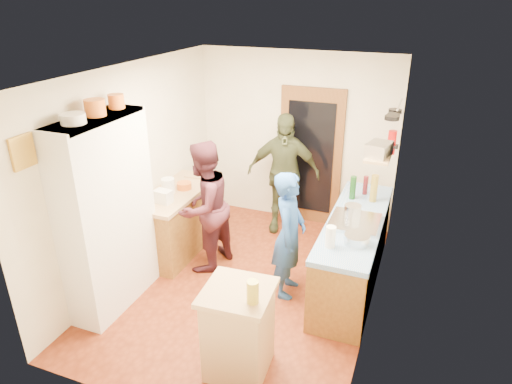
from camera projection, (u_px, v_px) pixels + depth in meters
The scene contains 44 objects.
floor at pixel (246, 285), 5.69m from camera, with size 3.00×4.00×0.02m, color maroon.
ceiling at pixel (244, 70), 4.62m from camera, with size 3.00×4.00×0.02m, color silver.
wall_back at pixel (296, 139), 6.87m from camera, with size 3.00×0.02×2.60m, color silver.
wall_front at pixel (145, 287), 3.44m from camera, with size 3.00×0.02×2.60m, color silver.
wall_left at pixel (133, 171), 5.65m from camera, with size 0.02×4.00×2.60m, color silver.
wall_right at pixel (382, 210), 4.66m from camera, with size 0.02×4.00×2.60m, color silver.
door_frame at pixel (310, 157), 6.85m from camera, with size 0.95×0.06×2.10m, color brown.
door_glass at pixel (310, 158), 6.82m from camera, with size 0.70×0.02×1.70m, color black.
hutch_body at pixel (108, 215), 4.98m from camera, with size 0.40×1.20×2.20m, color white.
hutch_top_shelf at pixel (94, 119), 4.54m from camera, with size 0.40×1.14×0.04m, color white.
plate_stack at pixel (73, 119), 4.28m from camera, with size 0.23×0.23×0.10m, color white.
orange_pot_a at pixel (95, 108), 4.54m from camera, with size 0.21×0.21×0.17m, color orange.
orange_pot_b at pixel (116, 101), 4.83m from camera, with size 0.17×0.17×0.15m, color orange.
left_counter_base at pixel (178, 222), 6.29m from camera, with size 0.60×1.40×0.85m, color olive.
left_counter_top at pixel (176, 192), 6.10m from camera, with size 0.64×1.44×0.05m, color tan.
toaster at pixel (163, 196), 5.72m from camera, with size 0.22×0.15×0.16m, color white.
kettle at pixel (168, 186), 6.00m from camera, with size 0.17×0.17×0.20m, color white.
orange_bowl at pixel (184, 186), 6.13m from camera, with size 0.20×0.20×0.09m, color orange.
chopping_board at pixel (197, 175), 6.57m from camera, with size 0.30×0.22×0.03m, color tan.
right_counter_base at pixel (353, 254), 5.54m from camera, with size 0.60×2.20×0.84m, color olive.
right_counter_top at pixel (356, 221), 5.36m from camera, with size 0.62×2.22×0.06m, color blue.
hob at pixel (355, 222), 5.23m from camera, with size 0.55×0.58×0.04m, color silver.
pot_on_hob at pixel (353, 210), 5.31m from camera, with size 0.20×0.20×0.13m, color silver.
bottle_a at pixel (353, 188), 5.80m from camera, with size 0.08×0.08×0.31m, color #143F14.
bottle_b at pixel (365, 185), 5.94m from camera, with size 0.06×0.06×0.25m, color #591419.
bottle_c at pixel (374, 188), 5.72m from camera, with size 0.09×0.09×0.35m, color olive.
paper_towel at pixel (331, 237), 4.72m from camera, with size 0.11×0.11×0.23m, color white.
mixing_bowl at pixel (357, 239), 4.80m from camera, with size 0.27×0.27×0.10m, color silver.
island_base at pixel (239, 333), 4.25m from camera, with size 0.55×0.55×0.86m, color tan.
island_top at pixel (238, 292), 4.07m from camera, with size 0.62×0.62×0.05m, color tan.
cutting_board at pixel (234, 287), 4.12m from camera, with size 0.35×0.28×0.02m, color white.
oil_jar at pixel (253, 292), 3.86m from camera, with size 0.11×0.11×0.21m, color #AD9E2D.
pan_rail at pixel (400, 105), 5.67m from camera, with size 0.02×0.02×0.65m, color silver.
pan_hang_a at pixel (392, 118), 5.59m from camera, with size 0.18×0.18×0.05m, color black.
pan_hang_b at pixel (393, 115), 5.77m from camera, with size 0.16×0.16×0.05m, color black.
pan_hang_c at pixel (395, 111), 5.94m from camera, with size 0.17×0.17×0.05m, color black.
wall_shelf at pixel (378, 157), 4.93m from camera, with size 0.26×0.42×0.03m, color tan.
radio at pixel (379, 149), 4.89m from camera, with size 0.22×0.30×0.15m, color silver.
ext_bracket at pixel (396, 146), 6.06m from camera, with size 0.06×0.10×0.04m, color black.
fire_extinguisher at pixel (392, 142), 6.06m from camera, with size 0.11×0.11×0.32m, color red.
picture_frame at pixel (23, 152), 4.01m from camera, with size 0.03×0.25×0.30m, color gold.
person_hob at pixel (291, 236), 5.22m from camera, with size 0.56×0.37×1.54m, color #224A98.
person_left at pixel (208, 206), 5.75m from camera, with size 0.83×0.65×1.71m, color #401A23.
person_back at pixel (284, 174), 6.66m from camera, with size 1.06×0.44×1.80m, color #383E25.
Camera 1 is at (1.81, -4.37, 3.36)m, focal length 32.00 mm.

